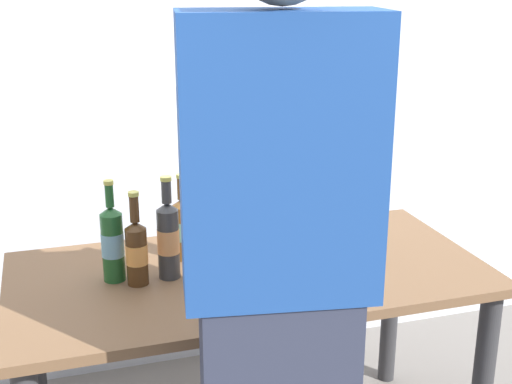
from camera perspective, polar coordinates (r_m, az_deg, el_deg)
desk at (r=2.20m, az=-0.55°, el=-9.00°), size 1.46×0.73×0.71m
laptop at (r=2.25m, az=4.45°, el=-4.10°), size 0.38×0.35×0.21m
beer_bottle_brown at (r=2.08m, az=-11.80°, el=-4.07°), size 0.07×0.07×0.31m
beer_bottle_dark at (r=2.06m, az=-7.28°, el=-3.80°), size 0.07×0.07×0.32m
beer_bottle_amber at (r=2.20m, az=-6.11°, el=-2.92°), size 0.07×0.07×0.28m
beer_bottle_green at (r=2.05m, az=-9.88°, el=-4.73°), size 0.06×0.06×0.29m
person_figure at (r=1.59m, az=1.94°, el=-7.24°), size 0.46×0.32×1.76m
back_wall at (r=2.70m, az=-5.26°, el=11.66°), size 6.00×0.10×2.60m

